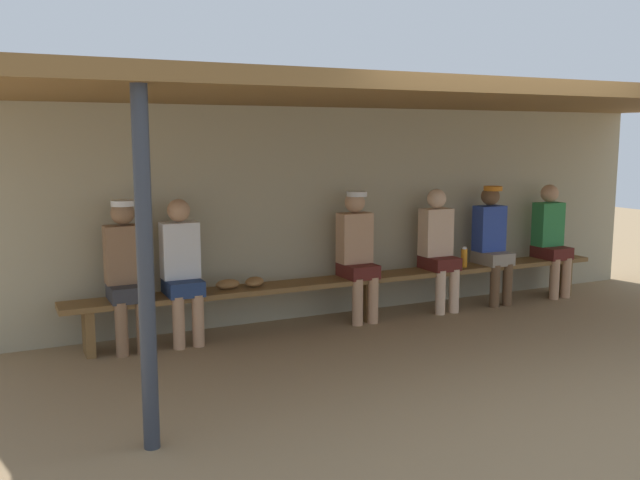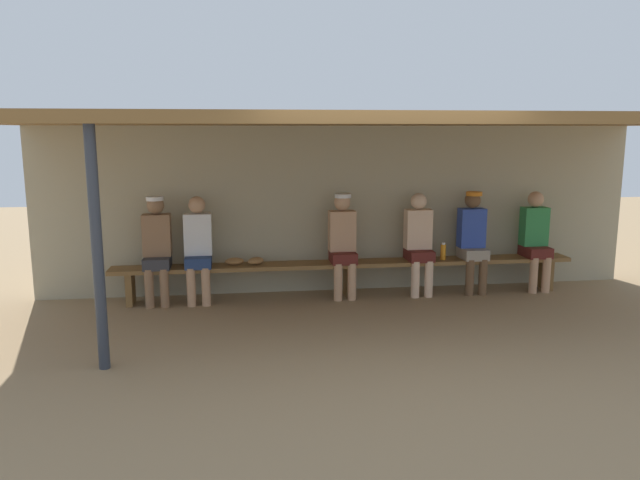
{
  "view_description": "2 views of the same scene",
  "coord_description": "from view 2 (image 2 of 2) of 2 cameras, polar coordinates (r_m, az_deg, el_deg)",
  "views": [
    {
      "loc": [
        -3.46,
        -4.63,
        1.9
      ],
      "look_at": [
        -0.58,
        1.38,
        0.9
      ],
      "focal_mm": 38.88,
      "sensor_mm": 36.0,
      "label": 1
    },
    {
      "loc": [
        -1.43,
        -6.05,
        2.15
      ],
      "look_at": [
        -0.41,
        1.25,
        0.81
      ],
      "focal_mm": 34.24,
      "sensor_mm": 36.0,
      "label": 2
    }
  ],
  "objects": [
    {
      "name": "water_bottle_clear",
      "position": [
        8.19,
        11.43,
        -1.06
      ],
      "size": [
        0.07,
        0.07,
        0.23
      ],
      "color": "orange",
      "rests_on": "bench"
    },
    {
      "name": "support_post",
      "position": [
        5.73,
        -20.11,
        -0.91
      ],
      "size": [
        0.1,
        0.1,
        2.2
      ],
      "primitive_type": "cylinder",
      "color": "#2D333D",
      "rests_on": "ground"
    },
    {
      "name": "back_wall",
      "position": [
        8.24,
        2.1,
        2.96
      ],
      "size": [
        8.0,
        0.2,
        2.2
      ],
      "primitive_type": "cube",
      "color": "tan",
      "rests_on": "ground"
    },
    {
      "name": "baseball_glove_tan",
      "position": [
        7.8,
        -6.02,
        -1.94
      ],
      "size": [
        0.28,
        0.29,
        0.09
      ],
      "primitive_type": "ellipsoid",
      "rotation": [
        0.0,
        0.0,
        0.89
      ],
      "color": "olive",
      "rests_on": "bench"
    },
    {
      "name": "ground_plane",
      "position": [
        6.58,
        5.1,
        -8.83
      ],
      "size": [
        24.0,
        24.0,
        0.0
      ],
      "primitive_type": "plane",
      "color": "#937754"
    },
    {
      "name": "baseball_glove_worn",
      "position": [
        7.81,
        -8.0,
        -1.98
      ],
      "size": [
        0.26,
        0.21,
        0.09
      ],
      "primitive_type": "ellipsoid",
      "rotation": [
        0.0,
        0.0,
        3.3
      ],
      "color": "olive",
      "rests_on": "bench"
    },
    {
      "name": "player_in_red",
      "position": [
        8.71,
        19.5,
        0.3
      ],
      "size": [
        0.34,
        0.42,
        1.34
      ],
      "color": "#591E19",
      "rests_on": "ground"
    },
    {
      "name": "bench",
      "position": [
        7.93,
        2.63,
        -2.57
      ],
      "size": [
        6.0,
        0.36,
        0.46
      ],
      "color": "brown",
      "rests_on": "ground"
    },
    {
      "name": "player_with_sunglasses",
      "position": [
        7.85,
        2.14,
        -0.02
      ],
      "size": [
        0.34,
        0.42,
        1.34
      ],
      "color": "#591E19",
      "rests_on": "ground"
    },
    {
      "name": "player_in_blue",
      "position": [
        8.09,
        9.23,
        0.04
      ],
      "size": [
        0.34,
        0.42,
        1.34
      ],
      "color": "#591E19",
      "rests_on": "ground"
    },
    {
      "name": "player_middle",
      "position": [
        7.79,
        -15.01,
        -0.44
      ],
      "size": [
        0.34,
        0.42,
        1.34
      ],
      "color": "#333338",
      "rests_on": "ground"
    },
    {
      "name": "player_near_post",
      "position": [
        8.33,
        14.08,
        0.28
      ],
      "size": [
        0.34,
        0.42,
        1.34
      ],
      "color": "gray",
      "rests_on": "ground"
    },
    {
      "name": "player_rightmost",
      "position": [
        7.75,
        -11.33,
        -0.48
      ],
      "size": [
        0.34,
        0.42,
        1.34
      ],
      "color": "navy",
      "rests_on": "ground"
    },
    {
      "name": "dugout_roof",
      "position": [
        6.9,
        4.08,
        11.17
      ],
      "size": [
        8.0,
        2.8,
        0.12
      ],
      "primitive_type": "cube",
      "color": "brown",
      "rests_on": "back_wall"
    }
  ]
}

